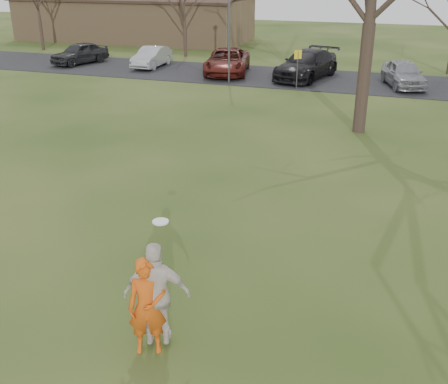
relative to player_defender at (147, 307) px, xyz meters
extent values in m
plane|color=#1E380F|center=(0.09, -0.25, -0.90)|extent=(120.00, 120.00, 0.00)
cube|color=black|center=(0.09, 24.75, -0.88)|extent=(62.00, 6.50, 0.04)
imported|color=#D15011|center=(0.00, 0.00, 0.00)|extent=(0.77, 0.66, 1.80)
imported|color=#252527|center=(-17.38, 24.89, -0.16)|extent=(2.80, 4.43, 1.41)
imported|color=#A09FA5|center=(-12.22, 25.31, -0.21)|extent=(1.48, 3.97, 1.29)
imported|color=#551A14|center=(-6.82, 24.69, -0.12)|extent=(3.52, 5.72, 1.48)
imported|color=black|center=(-1.95, 24.74, -0.05)|extent=(3.46, 5.91, 1.61)
imported|color=gray|center=(3.49, 24.17, -0.15)|extent=(2.84, 4.46, 1.42)
imported|color=silver|center=(0.11, 0.18, 0.16)|extent=(1.22, 0.81, 1.93)
cylinder|color=white|center=(0.13, 0.40, 1.43)|extent=(0.27, 0.27, 0.03)
cube|color=#8C6D4C|center=(-19.91, 37.75, 0.85)|extent=(20.00, 8.00, 3.50)
cylinder|color=#47474C|center=(-5.91, 22.25, 2.10)|extent=(0.12, 0.12, 6.00)
cylinder|color=#47474C|center=(-1.91, 21.75, 0.10)|extent=(0.06, 0.06, 2.00)
cube|color=yellow|center=(-1.91, 21.75, 0.95)|extent=(0.35, 0.35, 0.45)
camera|label=1|loc=(3.64, -6.67, 5.29)|focal=42.76mm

